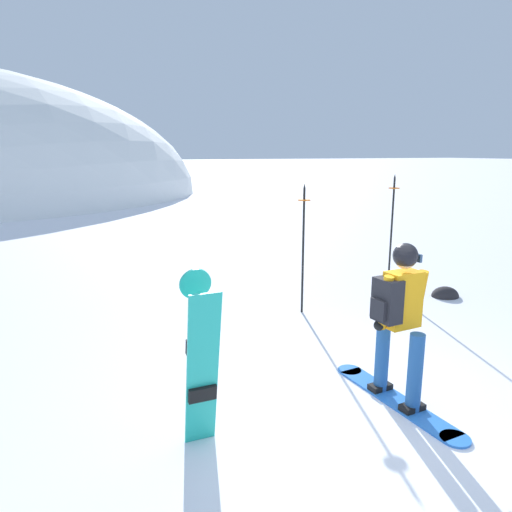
# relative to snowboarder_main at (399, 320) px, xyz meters

# --- Properties ---
(ground_plane) EXTENTS (300.00, 300.00, 0.00)m
(ground_plane) POSITION_rel_snowboarder_main_xyz_m (-0.54, -0.05, -0.92)
(ground_plane) COLOR white
(snowboarder_main) EXTENTS (0.64, 1.84, 1.71)m
(snowboarder_main) POSITION_rel_snowboarder_main_xyz_m (0.00, 0.00, 0.00)
(snowboarder_main) COLOR blue
(snowboarder_main) RESTS_ON ground
(spare_snowboard) EXTENTS (0.28, 0.35, 1.63)m
(spare_snowboard) POSITION_rel_snowboarder_main_xyz_m (-2.08, 0.03, -0.09)
(spare_snowboard) COLOR #23B7A3
(spare_snowboard) RESTS_ON ground
(piste_marker_near) EXTENTS (0.20, 0.20, 2.11)m
(piste_marker_near) POSITION_rel_snowboarder_main_xyz_m (0.47, 2.91, 0.28)
(piste_marker_near) COLOR black
(piste_marker_near) RESTS_ON ground
(piste_marker_far) EXTENTS (0.20, 0.20, 2.20)m
(piste_marker_far) POSITION_rel_snowboarder_main_xyz_m (2.64, 3.44, 0.33)
(piste_marker_far) COLOR black
(piste_marker_far) RESTS_ON ground
(rock_dark) EXTENTS (0.52, 0.44, 0.36)m
(rock_dark) POSITION_rel_snowboarder_main_xyz_m (3.30, 2.65, -0.92)
(rock_dark) COLOR #282628
(rock_dark) RESTS_ON ground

